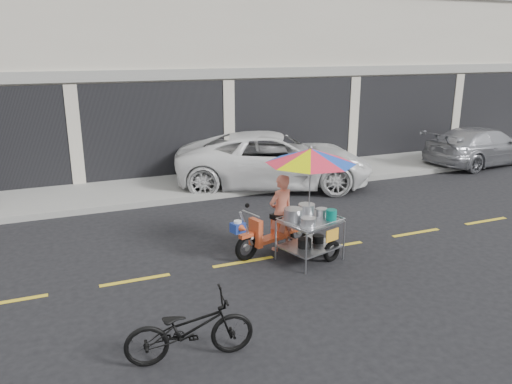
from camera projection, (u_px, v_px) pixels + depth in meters
name	position (u px, v px, depth m)	size (l,w,h in m)	color
ground	(336.00, 246.00, 10.06)	(90.00, 90.00, 0.00)	black
sidewalk	(240.00, 179.00, 14.92)	(45.00, 3.00, 0.15)	gray
shophouse_block	(261.00, 37.00, 19.29)	(36.00, 8.11, 10.40)	beige
centerline	(336.00, 246.00, 10.06)	(42.00, 0.10, 0.01)	gold
white_pickup	(274.00, 160.00, 14.23)	(2.56, 5.54, 1.54)	white
silver_pickup	(482.00, 146.00, 16.86)	(1.78, 4.37, 1.27)	#989AA0
near_bicycle	(190.00, 329.00, 6.34)	(0.58, 1.66, 0.87)	black
food_vendor_rig	(299.00, 187.00, 9.28)	(2.49, 2.06, 2.17)	black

